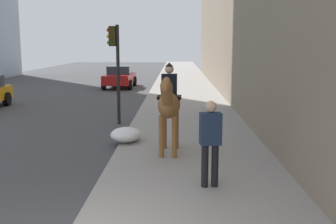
{
  "coord_description": "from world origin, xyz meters",
  "views": [
    {
      "loc": [
        -4.97,
        -1.62,
        2.89
      ],
      "look_at": [
        4.0,
        -1.42,
        1.4
      ],
      "focal_mm": 44.05,
      "sensor_mm": 36.0,
      "label": 1
    }
  ],
  "objects_px": {
    "car_mid_lane": "(120,76)",
    "traffic_light_near_curb": "(115,58)",
    "mounted_horse_near": "(169,104)",
    "pedestrian_greeting": "(210,138)"
  },
  "relations": [
    {
      "from": "mounted_horse_near",
      "to": "traffic_light_near_curb",
      "type": "xyz_separation_m",
      "value": [
        4.48,
        2.0,
        0.99
      ]
    },
    {
      "from": "mounted_horse_near",
      "to": "pedestrian_greeting",
      "type": "relative_size",
      "value": 1.36
    },
    {
      "from": "pedestrian_greeting",
      "to": "traffic_light_near_curb",
      "type": "bearing_deg",
      "value": 14.04
    },
    {
      "from": "mounted_horse_near",
      "to": "pedestrian_greeting",
      "type": "bearing_deg",
      "value": 21.92
    },
    {
      "from": "mounted_horse_near",
      "to": "traffic_light_near_curb",
      "type": "height_order",
      "value": "traffic_light_near_curb"
    },
    {
      "from": "car_mid_lane",
      "to": "mounted_horse_near",
      "type": "bearing_deg",
      "value": 12.7
    },
    {
      "from": "car_mid_lane",
      "to": "traffic_light_near_curb",
      "type": "distance_m",
      "value": 12.84
    },
    {
      "from": "pedestrian_greeting",
      "to": "traffic_light_near_curb",
      "type": "distance_m",
      "value": 7.61
    },
    {
      "from": "mounted_horse_near",
      "to": "car_mid_lane",
      "type": "bearing_deg",
      "value": -165.21
    },
    {
      "from": "pedestrian_greeting",
      "to": "car_mid_lane",
      "type": "distance_m",
      "value": 20.08
    }
  ]
}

